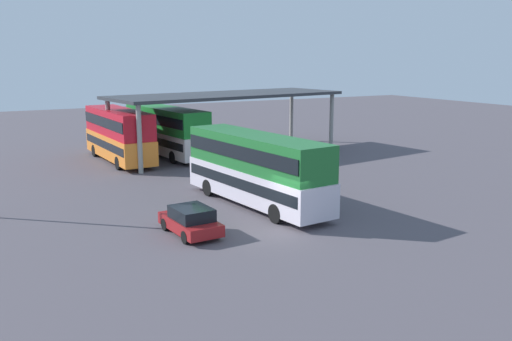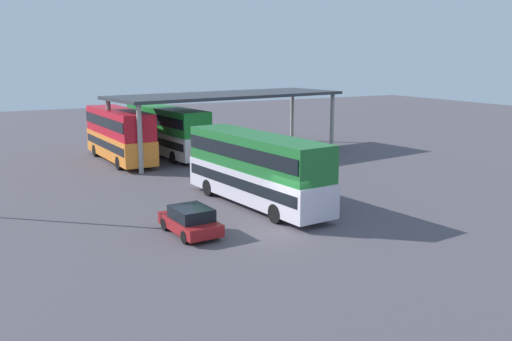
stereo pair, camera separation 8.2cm
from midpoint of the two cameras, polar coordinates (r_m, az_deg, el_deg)
name	(u,v)px [view 2 (the right image)]	position (r m, az deg, el deg)	size (l,w,h in m)	color
ground_plane	(276,230)	(27.09, 2.18, -6.15)	(140.00, 140.00, 0.00)	#524C53
double_decker_main	(256,167)	(31.03, 0.06, 0.38)	(3.69, 11.22, 4.02)	silver
parked_hatchback	(190,221)	(26.47, -6.66, -5.12)	(1.96, 3.82, 1.35)	maroon
double_decker_near_canopy	(119,133)	(45.48, -13.78, 3.74)	(3.01, 10.52, 4.14)	orange
double_decker_mid_row	(167,129)	(47.30, -9.10, 4.19)	(3.76, 11.47, 4.08)	silver
depot_canopy	(228,97)	(47.13, -2.83, 7.52)	(20.76, 9.56, 5.19)	#33353A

